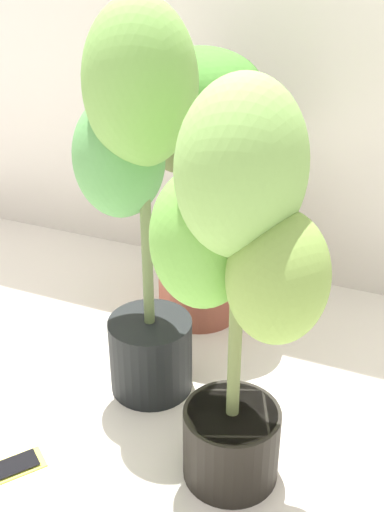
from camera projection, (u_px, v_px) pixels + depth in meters
ground_plane at (120, 413)px, 1.63m from camera, size 8.00×8.00×0.00m
potted_plant_back_center at (202, 160)px, 1.80m from camera, size 0.49×0.45×0.82m
potted_plant_center at (137, 182)px, 1.46m from camera, size 0.36×0.32×0.99m
potted_plant_front_right at (237, 264)px, 1.20m from camera, size 0.39×0.32×0.90m
cell_phone at (13, 467)px, 1.47m from camera, size 0.14×0.16×0.01m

